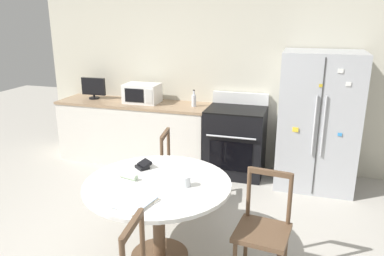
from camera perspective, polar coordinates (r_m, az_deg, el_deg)
The scene contains 14 objects.
back_wall at distance 5.38m, azimuth 3.26°, elevation 8.18°, with size 5.20×0.10×2.60m.
kitchen_counter at distance 5.61m, azimuth -8.72°, elevation -0.56°, with size 2.23×0.64×0.90m.
refrigerator at distance 4.90m, azimuth 18.63°, elevation 1.07°, with size 0.94×0.78×1.70m.
oven_range at distance 5.13m, azimuth 6.63°, elevation -1.93°, with size 0.78×0.68×1.08m.
microwave at distance 5.42m, azimuth -7.60°, elevation 5.27°, with size 0.49×0.35×0.27m.
countertop_tv at distance 5.81m, azimuth -14.77°, elevation 5.99°, with size 0.37×0.16×0.32m.
counter_bottle at distance 5.15m, azimuth 0.28°, elevation 4.26°, with size 0.07×0.07×0.23m.
dining_table at distance 3.31m, azimuth -5.20°, elevation -10.30°, with size 1.27×1.27×0.74m.
dining_chair_far at distance 4.18m, azimuth -1.87°, elevation -6.83°, with size 0.48×0.48×0.90m.
dining_chair_right at distance 3.21m, azimuth 10.77°, elevation -15.06°, with size 0.46×0.46×0.90m.
candle_glass at distance 3.15m, azimuth -0.99°, elevation -8.19°, with size 0.09×0.09×0.09m.
folded_napkin at distance 3.33m, azimuth -9.67°, elevation -7.24°, with size 0.18×0.09×0.05m.
wallet at distance 3.53m, azimuth -7.41°, elevation -5.66°, with size 0.17×0.17×0.07m.
mail_stack at distance 2.91m, azimuth -8.60°, elevation -11.23°, with size 0.31×0.36×0.02m.
Camera 1 is at (1.24, -2.52, 2.12)m, focal length 35.00 mm.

